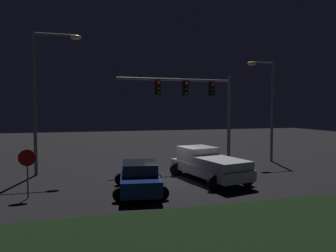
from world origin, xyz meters
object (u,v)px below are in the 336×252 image
car_sedan (139,177)px  street_lamp_right (267,98)px  traffic_signal_gantry (198,97)px  pickup_truck (207,163)px  street_lamp_left (44,85)px  stop_sign (27,164)px

car_sedan → street_lamp_right: (11.07, 6.08, 4.14)m
street_lamp_right → traffic_signal_gantry: bearing=-178.3°
pickup_truck → car_sedan: 4.47m
pickup_truck → traffic_signal_gantry: bearing=-26.3°
traffic_signal_gantry → car_sedan: bearing=-132.0°
pickup_truck → street_lamp_left: (-9.04, 4.04, 4.49)m
street_lamp_left → street_lamp_right: street_lamp_left is taller
street_lamp_left → stop_sign: bearing=-92.3°
street_lamp_right → car_sedan: bearing=-151.2°
traffic_signal_gantry → stop_sign: (-10.38, -5.52, -3.34)m
pickup_truck → street_lamp_left: street_lamp_left is taller
pickup_truck → street_lamp_left: 10.88m
pickup_truck → street_lamp_right: bearing=-68.3°
street_lamp_left → pickup_truck: bearing=-24.1°
traffic_signal_gantry → street_lamp_left: 10.19m
street_lamp_left → car_sedan: bearing=-48.9°
street_lamp_left → stop_sign: (-0.21, -5.17, -3.93)m
traffic_signal_gantry → stop_sign: 12.22m
pickup_truck → street_lamp_right: size_ratio=0.74×
traffic_signal_gantry → street_lamp_right: 5.74m
traffic_signal_gantry → stop_sign: bearing=-152.0°
car_sedan → street_lamp_left: (-4.85, 5.55, 4.75)m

